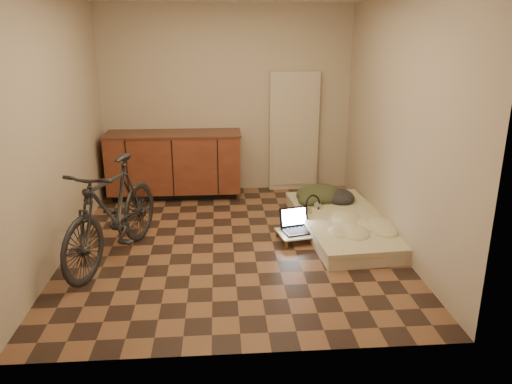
{
  "coord_description": "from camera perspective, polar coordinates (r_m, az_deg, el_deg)",
  "views": [
    {
      "loc": [
        -0.13,
        -5.08,
        2.23
      ],
      "look_at": [
        0.26,
        0.1,
        0.55
      ],
      "focal_mm": 35.0,
      "sensor_mm": 36.0,
      "label": 1
    }
  ],
  "objects": [
    {
      "name": "lap_desk",
      "position": [
        5.62,
        5.53,
        -4.61
      ],
      "size": [
        0.65,
        0.49,
        0.1
      ],
      "rotation": [
        0.0,
        0.0,
        0.19
      ],
      "color": "brown",
      "rests_on": "ground"
    },
    {
      "name": "futon",
      "position": [
        5.93,
        9.94,
        -3.57
      ],
      "size": [
        1.1,
        2.07,
        0.17
      ],
      "rotation": [
        0.0,
        0.0,
        0.07
      ],
      "color": "beige",
      "rests_on": "ground"
    },
    {
      "name": "mouse",
      "position": [
        5.63,
        7.3,
        -4.33
      ],
      "size": [
        0.06,
        0.1,
        0.03
      ],
      "primitive_type": "ellipsoid",
      "rotation": [
        0.0,
        0.0,
        -0.09
      ],
      "color": "white",
      "rests_on": "lap_desk"
    },
    {
      "name": "laptop",
      "position": [
        5.62,
        4.72,
        -3.88
      ],
      "size": [
        0.41,
        0.38,
        0.24
      ],
      "rotation": [
        0.0,
        0.0,
        0.26
      ],
      "color": "black",
      "rests_on": "lap_desk"
    },
    {
      "name": "clothing_pile",
      "position": [
        6.43,
        7.93,
        0.3
      ],
      "size": [
        0.69,
        0.59,
        0.26
      ],
      "primitive_type": null,
      "rotation": [
        0.0,
        0.0,
        0.07
      ],
      "color": "#31361F",
      "rests_on": "futon"
    },
    {
      "name": "appliance_panel",
      "position": [
        7.24,
        4.34,
        6.88
      ],
      "size": [
        0.7,
        0.1,
        1.7
      ],
      "primitive_type": "cube",
      "color": "beige",
      "rests_on": "ground"
    },
    {
      "name": "headphones",
      "position": [
        6.02,
        6.53,
        -1.32
      ],
      "size": [
        0.35,
        0.34,
        0.17
      ],
      "primitive_type": null,
      "rotation": [
        0.0,
        0.0,
        0.6
      ],
      "color": "black",
      "rests_on": "futon"
    },
    {
      "name": "cabinets",
      "position": [
        7.04,
        -9.28,
        3.17
      ],
      "size": [
        1.84,
        0.62,
        0.91
      ],
      "color": "black",
      "rests_on": "ground"
    },
    {
      "name": "bicycle",
      "position": [
        5.14,
        -16.13,
        -1.66
      ],
      "size": [
        1.09,
        1.84,
        1.15
      ],
      "primitive_type": "imported",
      "rotation": [
        0.0,
        0.0,
        -0.34
      ],
      "color": "black",
      "rests_on": "ground"
    },
    {
      "name": "room_shell",
      "position": [
        5.17,
        -2.86,
        7.52
      ],
      "size": [
        3.5,
        4.0,
        2.6
      ],
      "color": "brown",
      "rests_on": "ground"
    }
  ]
}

